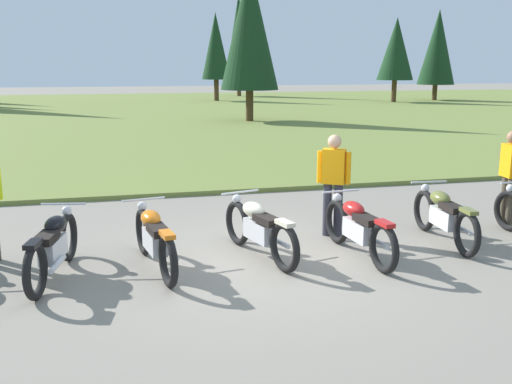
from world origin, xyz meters
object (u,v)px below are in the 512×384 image
Objects in this scene: motorcycle_red at (358,228)px; rider_with_back_turned at (333,179)px; motorcycle_black at (53,246)px; motorcycle_orange at (154,238)px; motorcycle_olive at (444,216)px; motorcycle_cream at (259,228)px; rider_in_hivis_vest at (510,173)px.

motorcycle_red is 1.26× the size of rider_with_back_turned.
motorcycle_orange is (1.31, 0.02, 0.00)m from motorcycle_black.
rider_with_back_turned reaches higher than motorcycle_olive.
motorcycle_orange is 1.25× the size of rider_with_back_turned.
rider_with_back_turned is at bearing 28.24° from motorcycle_cream.
motorcycle_red is 3.32m from rider_in_hivis_vest.
motorcycle_red is (4.24, -0.14, 0.00)m from motorcycle_black.
motorcycle_olive is 1.74m from rider_in_hivis_vest.
motorcycle_orange and motorcycle_olive have the same top height.
motorcycle_olive is at bearing -159.99° from rider_in_hivis_vest.
motorcycle_orange is at bearing -174.25° from motorcycle_cream.
motorcycle_orange is at bearing -177.92° from motorcycle_olive.
motorcycle_black is at bearing -178.96° from motorcycle_orange.
motorcycle_orange is 4.52m from motorcycle_olive.
rider_with_back_turned is at bearing 176.63° from rider_in_hivis_vest.
motorcycle_black and motorcycle_cream have the same top height.
rider_with_back_turned is (1.43, 0.77, 0.51)m from motorcycle_cream.
motorcycle_cream and motorcycle_red have the same top height.
motorcycle_cream is at bearing 5.75° from motorcycle_orange.
motorcycle_cream is (2.82, 0.18, 0.00)m from motorcycle_black.
motorcycle_orange is at bearing -162.63° from rider_with_back_turned.
motorcycle_black is 0.99× the size of motorcycle_red.
rider_in_hivis_vest is (1.57, 0.57, 0.51)m from motorcycle_olive.
motorcycle_black is 4.24m from motorcycle_red.
rider_in_hivis_vest is (4.57, 0.58, 0.51)m from motorcycle_cream.
motorcycle_orange is 1.02× the size of motorcycle_cream.
motorcycle_orange is 3.12m from rider_with_back_turned.
motorcycle_olive is (3.00, 0.01, 0.00)m from motorcycle_cream.
motorcycle_red is (2.92, -0.16, 0.00)m from motorcycle_orange.
motorcycle_orange is at bearing -173.11° from rider_in_hivis_vest.
motorcycle_black is 4.38m from rider_with_back_turned.
rider_in_hivis_vest is at bearing -3.37° from rider_with_back_turned.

